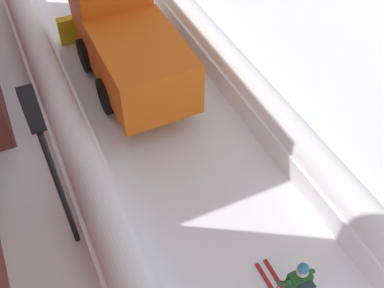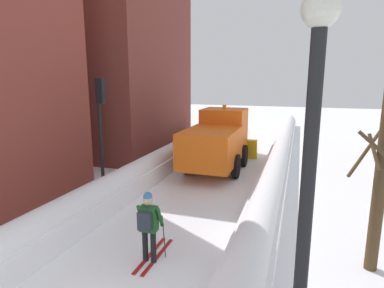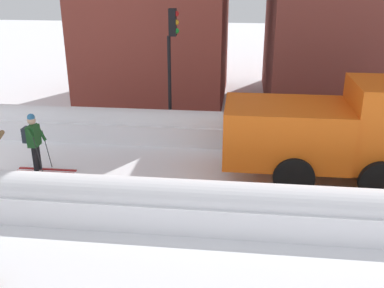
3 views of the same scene
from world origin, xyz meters
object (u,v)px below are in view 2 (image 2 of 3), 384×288
(skier, at_px, (149,224))
(street_lamp, at_px, (308,177))
(plow_truck, at_px, (218,140))
(traffic_light_pole, at_px, (101,115))
(bare_tree_near, at_px, (380,179))

(skier, relative_size, street_lamp, 0.34)
(plow_truck, bearing_deg, skier, -87.16)
(traffic_light_pole, bearing_deg, skier, -44.87)
(street_lamp, bearing_deg, plow_truck, 108.61)
(traffic_light_pole, bearing_deg, street_lamp, -42.59)
(plow_truck, xyz_separation_m, bare_tree_near, (5.55, -7.21, 0.76))
(skier, xyz_separation_m, bare_tree_near, (5.12, 1.38, 1.24))
(street_lamp, bearing_deg, bare_tree_near, 68.53)
(plow_truck, distance_m, traffic_light_pole, 6.16)
(traffic_light_pole, bearing_deg, bare_tree_near, -14.14)
(street_lamp, bearing_deg, traffic_light_pole, 137.41)
(traffic_light_pole, relative_size, bare_tree_near, 1.02)
(plow_truck, height_order, street_lamp, street_lamp)
(skier, bearing_deg, bare_tree_near, 15.09)
(plow_truck, relative_size, skier, 3.31)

